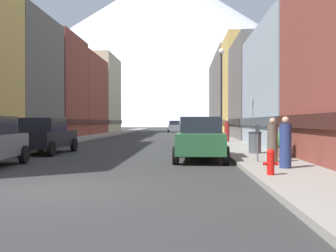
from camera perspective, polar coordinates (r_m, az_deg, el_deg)
ground_plane at (r=9.77m, az=-16.63°, el=-8.74°), size 400.00×400.00×0.00m
sidewalk_left at (r=45.13m, az=-9.69°, el=-1.36°), size 2.50×100.00×0.15m
sidewalk_right at (r=44.25m, az=6.36°, el=-1.39°), size 2.50×100.00×0.15m
storefront_left_2 at (r=34.78m, az=-22.32°, el=5.84°), size 7.88×8.82×9.94m
storefront_left_3 at (r=43.42m, az=-18.23°, el=4.96°), size 9.40×8.58×10.19m
storefront_left_4 at (r=53.09m, az=-14.36°, el=3.95°), size 9.44×11.65×9.81m
storefront_left_5 at (r=64.53m, az=-10.70°, el=4.16°), size 8.03×11.42×11.65m
storefront_right_2 at (r=37.60m, az=15.79°, el=4.57°), size 9.03×9.38×8.75m
storefront_right_3 at (r=46.63m, az=11.80°, el=5.06°), size 6.87×9.31×10.84m
storefront_right_4 at (r=57.15m, az=11.29°, el=4.46°), size 9.34×11.60×11.31m
storefront_right_5 at (r=68.53m, az=8.96°, el=3.77°), size 7.38×11.17×11.20m
car_left_1 at (r=21.29m, az=-16.70°, el=-1.28°), size 2.24×4.48×1.78m
car_right_0 at (r=16.77m, az=4.60°, el=-1.75°), size 2.22×4.47×1.78m
car_right_1 at (r=23.72m, az=3.92°, el=-1.07°), size 2.14×4.44×1.78m
car_right_2 at (r=32.08m, az=3.51°, el=-0.65°), size 2.12×4.43×1.78m
car_right_3 at (r=39.29m, az=3.29°, el=-0.43°), size 2.16×4.44×1.78m
car_driving_0 at (r=63.72m, az=0.94°, el=-0.05°), size 2.06×4.40×1.78m
fire_hydrant_near at (r=11.39m, az=14.08°, el=-4.74°), size 0.40×0.22×0.70m
parking_meter_near at (r=15.03m, az=12.34°, el=-1.59°), size 0.14×0.10×1.33m
trash_bin_right at (r=19.15m, az=11.99°, el=-2.24°), size 0.59×0.59×0.98m
potted_plant_2 at (r=16.75m, az=15.67°, el=-2.49°), size 0.66×0.66×1.02m
pedestrian_0 at (r=30.46m, az=8.19°, el=-0.69°), size 0.36×0.36×1.65m
pedestrian_1 at (r=14.99m, az=14.32°, el=-2.15°), size 0.36×0.36×1.57m
pedestrian_2 at (r=13.17m, az=16.01°, el=-2.48°), size 0.36×0.36×1.59m
streetlamp_right at (r=25.02m, az=7.43°, el=6.08°), size 0.36×0.36×5.86m
mountain_backdrop at (r=273.84m, az=-0.04°, el=10.94°), size 286.83×286.83×101.93m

